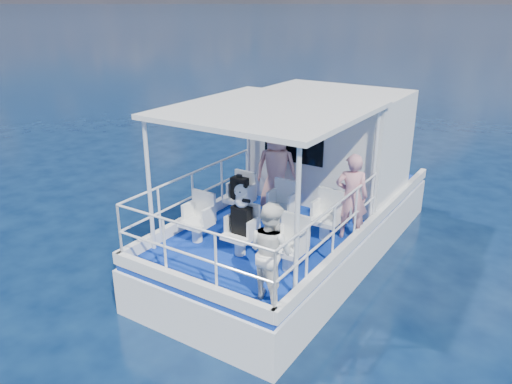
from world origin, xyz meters
TOP-DOWN VIEW (x-y plane):
  - ground at (0.00, 0.00)m, footprint 2000.00×2000.00m
  - hull at (0.00, 1.00)m, footprint 3.00×7.00m
  - deck at (0.00, 1.00)m, footprint 2.90×6.90m
  - cabin at (0.00, 2.30)m, footprint 2.85×2.00m
  - canopy at (0.00, -0.20)m, footprint 3.00×3.20m
  - canopy_posts at (0.00, -0.25)m, footprint 2.77×2.97m
  - railings at (0.00, -0.58)m, footprint 2.84×3.59m
  - seat_port_fwd at (-0.90, 0.20)m, footprint 0.48×0.46m
  - seat_center_fwd at (0.00, 0.20)m, footprint 0.48×0.46m
  - seat_stbd_fwd at (0.90, 0.20)m, footprint 0.48×0.46m
  - seat_port_aft at (-0.90, -1.10)m, footprint 0.48×0.46m
  - seat_center_aft at (0.00, -1.10)m, footprint 0.48×0.46m
  - seat_stbd_aft at (0.90, -1.10)m, footprint 0.48×0.46m
  - passenger_port_fwd at (-0.49, 0.88)m, footprint 0.73×0.61m
  - passenger_stbd_fwd at (1.25, 0.46)m, footprint 0.66×0.56m
  - passenger_stbd_aft at (1.07, -1.91)m, footprint 0.82×0.72m
  - backpack_port at (-0.87, 0.16)m, footprint 0.32×0.18m
  - backpack_center at (0.03, -1.08)m, footprint 0.31×0.18m
  - compact_camera at (-0.88, 0.18)m, footprint 0.10×0.06m
  - panda at (0.04, -1.09)m, footprint 0.26×0.22m

SIDE VIEW (x-z plane):
  - ground at x=0.00m, z-range 0.00..0.00m
  - hull at x=0.00m, z-range -0.80..0.80m
  - deck at x=0.00m, z-range 0.80..0.90m
  - seat_port_fwd at x=-0.90m, z-range 0.90..1.28m
  - seat_center_fwd at x=0.00m, z-range 0.90..1.28m
  - seat_stbd_fwd at x=0.90m, z-range 0.90..1.28m
  - seat_port_aft at x=-0.90m, z-range 0.90..1.28m
  - seat_center_aft at x=0.00m, z-range 0.90..1.28m
  - seat_stbd_aft at x=0.90m, z-range 0.90..1.28m
  - railings at x=0.00m, z-range 0.90..1.90m
  - backpack_port at x=-0.87m, z-range 1.28..1.70m
  - backpack_center at x=0.03m, z-range 1.28..1.75m
  - passenger_stbd_aft at x=1.07m, z-range 0.90..2.33m
  - passenger_stbd_fwd at x=1.25m, z-range 0.90..2.43m
  - compact_camera at x=-0.88m, z-range 1.70..1.76m
  - passenger_port_fwd at x=-0.49m, z-range 0.90..2.58m
  - panda at x=0.04m, z-range 1.75..2.15m
  - cabin at x=0.00m, z-range 0.90..3.10m
  - canopy_posts at x=0.00m, z-range 0.90..3.10m
  - canopy at x=0.00m, z-range 3.10..3.18m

